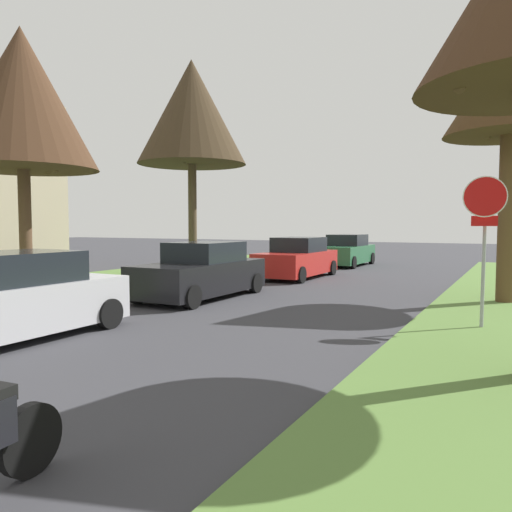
% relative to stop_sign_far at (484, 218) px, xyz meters
% --- Properties ---
extents(stop_sign_far, '(0.81, 0.38, 2.96)m').
position_rel_stop_sign_far_xyz_m(stop_sign_far, '(0.00, 0.00, 0.00)').
color(stop_sign_far, '#9EA0A5').
rests_on(stop_sign_far, grass_verge_right).
extents(street_tree_right_mid_b, '(3.29, 3.29, 6.95)m').
position_rel_stop_sign_far_xyz_m(street_tree_right_mid_b, '(0.31, 3.81, 3.39)').
color(street_tree_right_mid_b, brown).
rests_on(street_tree_right_mid_b, grass_verge_right).
extents(street_tree_left_mid_a, '(3.77, 3.77, 7.07)m').
position_rel_stop_sign_far_xyz_m(street_tree_left_mid_a, '(-10.76, -2.11, 3.10)').
color(street_tree_left_mid_a, brown).
rests_on(street_tree_left_mid_a, grass_verge_left).
extents(street_tree_left_mid_b, '(4.14, 4.14, 8.28)m').
position_rel_stop_sign_far_xyz_m(street_tree_left_mid_b, '(-10.56, 5.05, 4.13)').
color(street_tree_left_mid_b, '#4C3E2B').
rests_on(street_tree_left_mid_b, grass_verge_left).
extents(parked_sedan_silver, '(1.95, 4.41, 1.57)m').
position_rel_stop_sign_far_xyz_m(parked_sedan_silver, '(-7.40, -5.04, -1.46)').
color(parked_sedan_silver, '#BCBCC1').
rests_on(parked_sedan_silver, ground).
extents(parked_sedan_black, '(1.95, 4.41, 1.57)m').
position_rel_stop_sign_far_xyz_m(parked_sedan_black, '(-7.30, 0.91, -1.46)').
color(parked_sedan_black, black).
rests_on(parked_sedan_black, ground).
extents(parked_sedan_red, '(1.95, 4.41, 1.57)m').
position_rel_stop_sign_far_xyz_m(parked_sedan_red, '(-7.06, 7.13, -1.46)').
color(parked_sedan_red, red).
rests_on(parked_sedan_red, ground).
extents(parked_sedan_green, '(1.95, 4.41, 1.57)m').
position_rel_stop_sign_far_xyz_m(parked_sedan_green, '(-7.15, 13.57, -1.46)').
color(parked_sedan_green, '#28663D').
rests_on(parked_sedan_green, ground).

